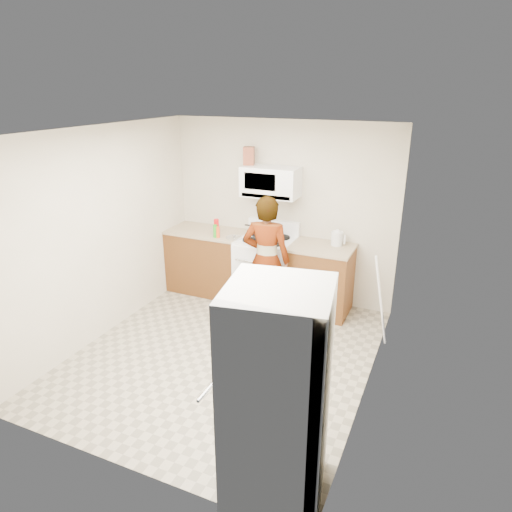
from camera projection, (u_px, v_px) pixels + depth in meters
The scene contains 20 objects.
floor at pixel (225, 354), 5.26m from camera, with size 3.60×3.60×0.00m, color gray.
back_wall at pixel (282, 212), 6.35m from camera, with size 3.20×0.02×2.50m, color beige.
right_wall at pixel (374, 277), 4.22m from camera, with size 0.02×3.60×2.50m, color beige.
cabinet_left at pixel (208, 262), 6.77m from camera, with size 1.12×0.62×0.90m, color brown.
counter_left at pixel (207, 232), 6.60m from camera, with size 1.14×0.64×0.04m, color tan.
cabinet_right at pixel (320, 280), 6.12m from camera, with size 0.80×0.62×0.90m, color brown.
counter_right at pixel (322, 248), 5.96m from camera, with size 0.82×0.64×0.04m, color tan.
gas_range at pixel (266, 269), 6.39m from camera, with size 0.76×0.65×1.13m.
microwave at pixel (271, 182), 6.08m from camera, with size 0.76×0.38×0.40m, color white.
person at pixel (266, 260), 5.76m from camera, with size 0.61×0.40×1.67m, color tan.
fridge at pixel (277, 397), 3.22m from camera, with size 0.70×0.70×1.70m, color white.
kettle at pixel (337, 238), 5.97m from camera, with size 0.15×0.15×0.18m, color silver.
jug at pixel (249, 156), 6.11m from camera, with size 0.14×0.14×0.24m, color maroon.
saucepan at pixel (260, 229), 6.39m from camera, with size 0.22×0.22×0.12m, color #AAABAF.
tray at pixel (271, 240), 6.13m from camera, with size 0.25×0.16×0.05m, color silver.
bottle_spray at pixel (216, 227), 6.35m from camera, with size 0.07×0.07×0.23m, color red.
bottle_hot_sauce at pixel (218, 232), 6.27m from camera, with size 0.05×0.05×0.16m, color #E54419.
bottle_green_cap at pixel (215, 231), 6.27m from camera, with size 0.06×0.06×0.18m, color #208E19.
pot_lid at pixel (234, 238), 6.28m from camera, with size 0.24×0.24×0.01m, color white.
broom at pixel (381, 301), 5.25m from camera, with size 0.03×0.03×1.15m, color white.
Camera 1 is at (2.14, -4.00, 2.92)m, focal length 32.00 mm.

